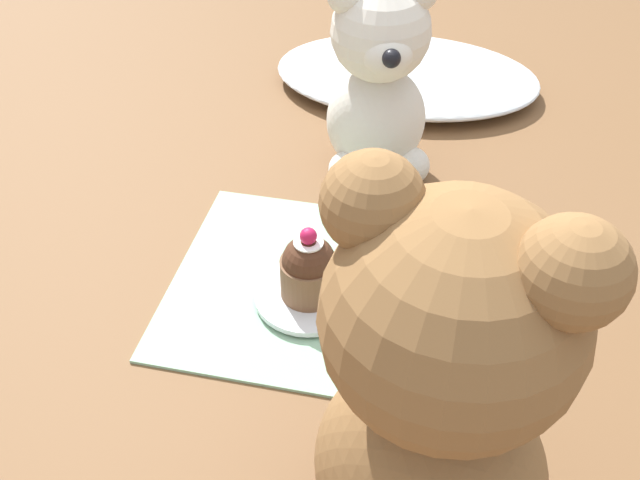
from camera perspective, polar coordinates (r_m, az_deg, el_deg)
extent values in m
plane|color=brown|center=(0.65, 0.00, -3.73)|extent=(4.00, 4.00, 0.00)
cube|color=#8EBC99|center=(0.65, 0.00, -3.54)|extent=(0.26, 0.23, 0.01)
ellipsoid|color=white|center=(0.94, 6.60, 12.42)|extent=(0.32, 0.21, 0.03)
ellipsoid|color=silver|center=(0.77, 4.28, 9.14)|extent=(0.12, 0.12, 0.11)
sphere|color=silver|center=(0.72, 4.65, 15.57)|extent=(0.10, 0.10, 0.10)
ellipsoid|color=silver|center=(0.69, 5.17, 13.85)|extent=(0.06, 0.05, 0.04)
sphere|color=black|center=(0.68, 5.46, 13.61)|extent=(0.02, 0.02, 0.02)
sphere|color=silver|center=(0.76, 2.09, 5.38)|extent=(0.04, 0.04, 0.04)
sphere|color=silver|center=(0.77, 6.93, 5.65)|extent=(0.04, 0.04, 0.04)
ellipsoid|color=olive|center=(0.45, 8.19, -17.01)|extent=(0.16, 0.16, 0.15)
sphere|color=olive|center=(0.35, 10.12, -5.83)|extent=(0.13, 0.13, 0.13)
ellipsoid|color=olive|center=(0.39, 12.78, -2.02)|extent=(0.07, 0.07, 0.05)
sphere|color=black|center=(0.41, 14.05, 0.62)|extent=(0.02, 0.02, 0.02)
sphere|color=olive|center=(0.31, 18.67, -2.35)|extent=(0.05, 0.05, 0.05)
sphere|color=olive|center=(0.33, 4.03, 2.87)|extent=(0.05, 0.05, 0.05)
sphere|color=olive|center=(0.53, 5.12, -14.69)|extent=(0.05, 0.05, 0.05)
cylinder|color=brown|center=(0.68, 5.47, 0.38)|extent=(0.05, 0.05, 0.03)
sphere|color=#472819|center=(0.67, 5.55, 1.45)|extent=(0.04, 0.04, 0.04)
cylinder|color=white|center=(0.65, 5.67, 2.83)|extent=(0.02, 0.02, 0.00)
sphere|color=#B71947|center=(0.65, 5.71, 3.41)|extent=(0.02, 0.02, 0.02)
cylinder|color=silver|center=(0.64, -0.84, -4.19)|extent=(0.09, 0.09, 0.01)
cylinder|color=brown|center=(0.62, -0.85, -2.85)|extent=(0.05, 0.05, 0.04)
sphere|color=#472819|center=(0.61, -0.87, -1.64)|extent=(0.04, 0.04, 0.04)
cylinder|color=white|center=(0.60, -0.89, -0.19)|extent=(0.02, 0.02, 0.00)
sphere|color=#B71947|center=(0.59, -0.89, 0.30)|extent=(0.01, 0.01, 0.01)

